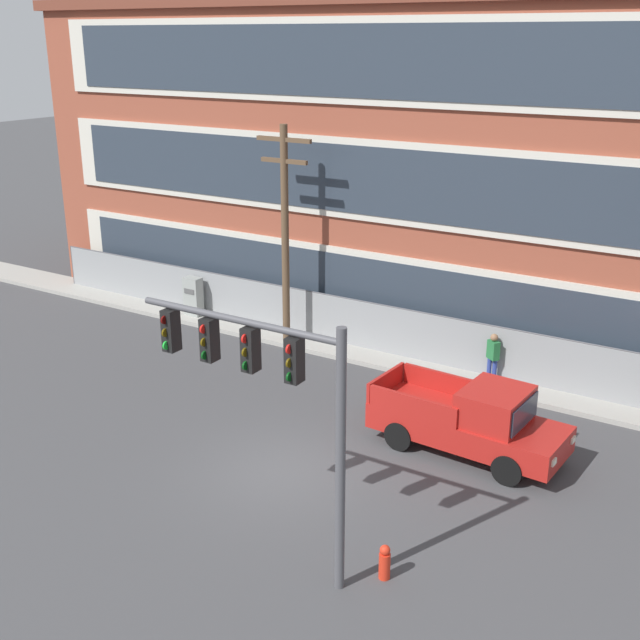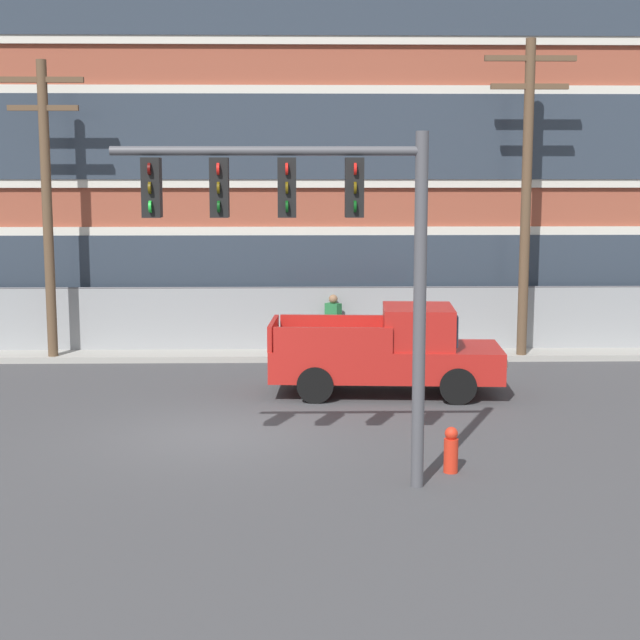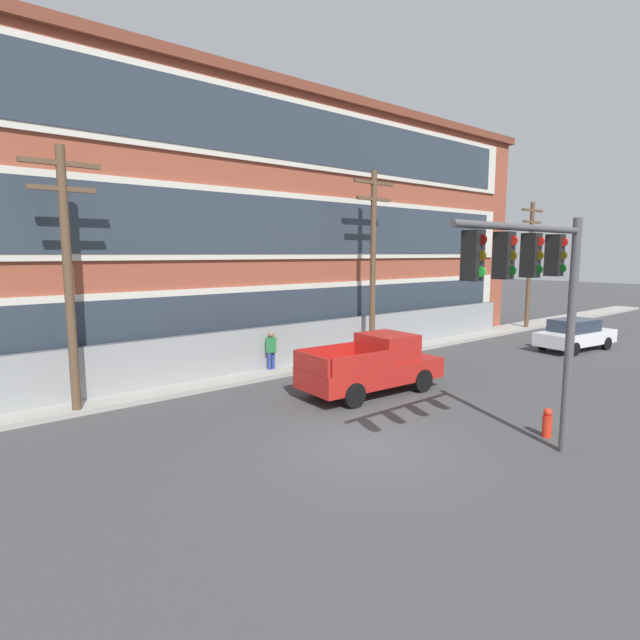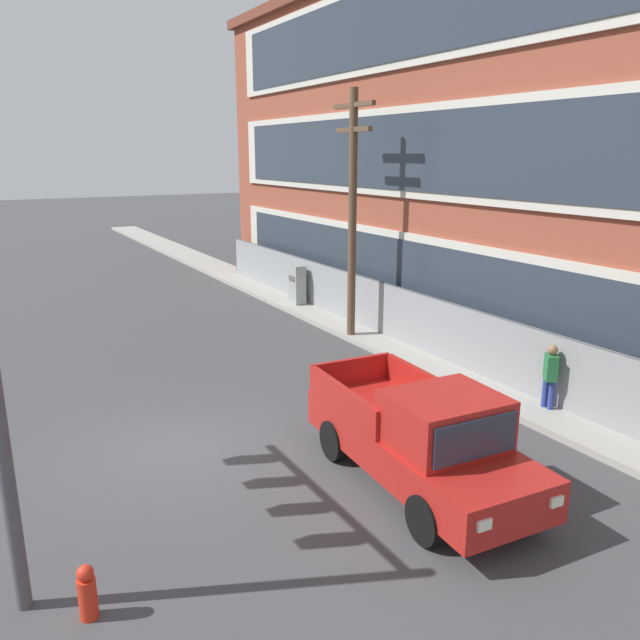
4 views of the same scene
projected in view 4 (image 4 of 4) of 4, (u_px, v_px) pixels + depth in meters
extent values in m
plane|color=#424244|center=(174.00, 449.00, 12.81)|extent=(160.00, 160.00, 0.00)
cube|color=#9E9B93|center=(469.00, 377.00, 16.66)|extent=(80.00, 1.83, 0.16)
cube|color=beige|center=(548.00, 314.00, 15.16)|extent=(35.59, 0.10, 2.74)
cube|color=#2D3844|center=(546.00, 314.00, 15.13)|extent=(34.04, 0.06, 2.29)
cube|color=beige|center=(564.00, 152.00, 14.17)|extent=(35.59, 0.10, 2.74)
cube|color=#2D3844|center=(562.00, 152.00, 14.14)|extent=(34.04, 0.06, 2.29)
cube|color=gray|center=(510.00, 358.00, 15.62)|extent=(35.78, 0.04, 1.85)
cylinder|color=#4C4C51|center=(237.00, 258.00, 30.62)|extent=(0.06, 0.06, 1.85)
cylinder|color=#4C4C51|center=(513.00, 322.00, 15.38)|extent=(35.78, 0.05, 0.05)
cube|color=#AD1E19|center=(418.00, 447.00, 11.27)|extent=(5.25, 2.28, 0.70)
cube|color=#AD1E19|center=(445.00, 420.00, 10.44)|extent=(1.65, 1.90, 0.90)
cube|color=#283342|center=(476.00, 439.00, 9.75)|extent=(0.16, 1.61, 0.67)
cube|color=#AD1E19|center=(424.00, 385.00, 12.50)|extent=(2.57, 0.28, 0.56)
cube|color=#AD1E19|center=(343.00, 401.00, 11.71)|extent=(2.57, 0.28, 0.56)
cube|color=#AD1E19|center=(351.00, 371.00, 13.29)|extent=(0.22, 1.89, 0.56)
cylinder|color=black|center=(515.00, 492.00, 10.41)|extent=(0.81, 0.31, 0.80)
cylinder|color=black|center=(426.00, 519.00, 9.64)|extent=(0.81, 0.31, 0.80)
cylinder|color=black|center=(411.00, 423.00, 13.08)|extent=(0.81, 0.31, 0.80)
cylinder|color=black|center=(334.00, 440.00, 12.31)|extent=(0.81, 0.31, 0.80)
cube|color=white|center=(557.00, 502.00, 9.29)|extent=(0.07, 0.24, 0.16)
cube|color=white|center=(484.00, 525.00, 8.70)|extent=(0.07, 0.24, 0.16)
cylinder|color=brown|center=(352.00, 219.00, 19.41)|extent=(0.26, 0.26, 7.77)
cube|color=brown|center=(354.00, 105.00, 18.54)|extent=(2.11, 0.14, 0.14)
cube|color=brown|center=(354.00, 129.00, 18.72)|extent=(1.79, 0.14, 0.14)
cube|color=#939993|center=(297.00, 286.00, 24.39)|extent=(0.68, 0.45, 1.67)
cube|color=#515151|center=(292.00, 279.00, 24.19)|extent=(0.48, 0.02, 0.20)
cylinder|color=navy|center=(545.00, 396.00, 14.50)|extent=(0.14, 0.14, 0.85)
cylinder|color=navy|center=(551.00, 398.00, 14.34)|extent=(0.14, 0.14, 0.85)
cube|color=#236B38|center=(551.00, 367.00, 14.23)|extent=(0.46, 0.43, 0.60)
sphere|color=#8C6647|center=(553.00, 350.00, 14.12)|extent=(0.24, 0.24, 0.24)
cylinder|color=red|center=(88.00, 598.00, 8.09)|extent=(0.24, 0.24, 0.58)
sphere|color=red|center=(85.00, 573.00, 7.99)|extent=(0.22, 0.22, 0.22)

